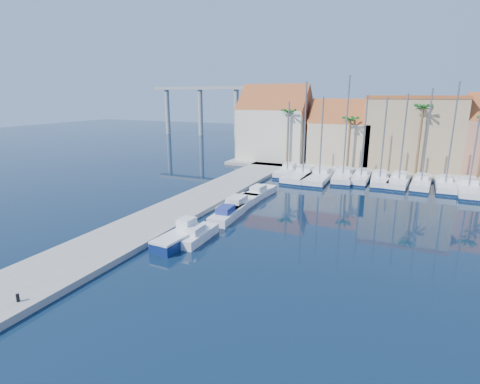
{
  "coord_description": "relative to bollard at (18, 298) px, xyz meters",
  "views": [
    {
      "loc": [
        12.56,
        -18.81,
        12.09
      ],
      "look_at": [
        -1.77,
        13.01,
        3.0
      ],
      "focal_mm": 28.0,
      "sensor_mm": 36.0,
      "label": 1
    }
  ],
  "objects": [
    {
      "name": "motorboat_west_0",
      "position": [
        4.01,
        13.48,
        -0.23
      ],
      "size": [
        1.72,
        5.05,
        1.4
      ],
      "rotation": [
        0.0,
        0.0,
        0.02
      ],
      "color": "white",
      "rests_on": "ground"
    },
    {
      "name": "sailboat_2",
      "position": [
        8.32,
        41.64,
        -0.18
      ],
      "size": [
        3.24,
        12.04,
        11.85
      ],
      "rotation": [
        0.0,
        0.0,
        0.01
      ],
      "color": "white",
      "rests_on": "ground"
    },
    {
      "name": "sailboat_8",
      "position": [
        24.66,
        42.68,
        -0.11
      ],
      "size": [
        2.46,
        8.74,
        13.71
      ],
      "rotation": [
        0.0,
        0.0,
        -0.02
      ],
      "color": "white",
      "rests_on": "ground"
    },
    {
      "name": "fishing_boat",
      "position": [
        3.06,
        12.33,
        -0.1
      ],
      "size": [
        2.17,
        5.61,
        1.93
      ],
      "rotation": [
        0.0,
        0.0,
        -0.06
      ],
      "color": "navy",
      "rests_on": "ground"
    },
    {
      "name": "building_2",
      "position": [
        20.09,
        54.46,
        5.52
      ],
      "size": [
        14.2,
        10.2,
        11.5
      ],
      "color": "tan",
      "rests_on": "shore_north"
    },
    {
      "name": "motorboat_west_1",
      "position": [
        3.79,
        19.77,
        -0.23
      ],
      "size": [
        2.23,
        6.0,
        1.4
      ],
      "rotation": [
        0.0,
        0.0,
        0.06
      ],
      "color": "white",
      "rests_on": "ground"
    },
    {
      "name": "ground",
      "position": [
        7.09,
        6.46,
        -0.74
      ],
      "size": [
        260.0,
        260.0,
        0.0
      ],
      "primitive_type": "plane",
      "color": "black",
      "rests_on": "ground"
    },
    {
      "name": "sailboat_5",
      "position": [
        16.5,
        42.67,
        -0.14
      ],
      "size": [
        2.88,
        8.98,
        11.91
      ],
      "rotation": [
        0.0,
        0.0,
        0.06
      ],
      "color": "white",
      "rests_on": "ground"
    },
    {
      "name": "sailboat_4",
      "position": [
        13.99,
        42.96,
        -0.14
      ],
      "size": [
        2.44,
        8.65,
        12.1
      ],
      "rotation": [
        0.0,
        0.0,
        -0.02
      ],
      "color": "white",
      "rests_on": "ground"
    },
    {
      "name": "motorboat_west_3",
      "position": [
        3.61,
        29.23,
        -0.23
      ],
      "size": [
        2.35,
        6.12,
        1.4
      ],
      "rotation": [
        0.0,
        0.0,
        -0.07
      ],
      "color": "white",
      "rests_on": "ground"
    },
    {
      "name": "motorboat_west_2",
      "position": [
        3.32,
        23.65,
        -0.23
      ],
      "size": [
        2.3,
        7.12,
        1.4
      ],
      "rotation": [
        0.0,
        0.0,
        -0.0
      ],
      "color": "white",
      "rests_on": "ground"
    },
    {
      "name": "quay_west",
      "position": [
        -1.91,
        19.96,
        -0.49
      ],
      "size": [
        6.0,
        77.0,
        0.5
      ],
      "primitive_type": "cube",
      "color": "gray",
      "rests_on": "ground"
    },
    {
      "name": "bollard",
      "position": [
        0.0,
        0.0,
        0.0
      ],
      "size": [
        0.19,
        0.19,
        0.48
      ],
      "primitive_type": "cylinder",
      "color": "black",
      "rests_on": "quay_west"
    },
    {
      "name": "palm_1",
      "position": [
        11.09,
        48.46,
        7.4
      ],
      "size": [
        2.6,
        2.6,
        9.15
      ],
      "color": "brown",
      "rests_on": "shore_north"
    },
    {
      "name": "viaduct",
      "position": [
        -31.98,
        88.46,
        9.51
      ],
      "size": [
        48.0,
        2.2,
        14.45
      ],
      "color": "#9E9E99",
      "rests_on": "ground"
    },
    {
      "name": "sailboat_9",
      "position": [
        27.25,
        42.37,
        -0.17
      ],
      "size": [
        3.07,
        11.47,
        12.65
      ],
      "rotation": [
        0.0,
        0.0,
        -0.0
      ],
      "color": "white",
      "rests_on": "ground"
    },
    {
      "name": "sailboat_3",
      "position": [
        11.39,
        43.01,
        -0.12
      ],
      "size": [
        3.46,
        10.14,
        14.68
      ],
      "rotation": [
        0.0,
        0.0,
        0.08
      ],
      "color": "white",
      "rests_on": "ground"
    },
    {
      "name": "sailboat_0",
      "position": [
        2.93,
        43.1,
        -0.16
      ],
      "size": [
        2.59,
        8.91,
        11.12
      ],
      "rotation": [
        0.0,
        0.0,
        0.03
      ],
      "color": "white",
      "rests_on": "ground"
    },
    {
      "name": "palm_0",
      "position": [
        1.09,
        48.46,
        8.34
      ],
      "size": [
        2.6,
        2.6,
        10.15
      ],
      "color": "brown",
      "rests_on": "shore_north"
    },
    {
      "name": "sailboat_6",
      "position": [
        19.04,
        42.76,
        -0.15
      ],
      "size": [
        3.16,
        9.49,
        12.28
      ],
      "rotation": [
        0.0,
        0.0,
        -0.07
      ],
      "color": "white",
      "rests_on": "ground"
    },
    {
      "name": "palm_2",
      "position": [
        21.09,
        48.46,
        9.28
      ],
      "size": [
        2.6,
        2.6,
        11.15
      ],
      "color": "brown",
      "rests_on": "shore_north"
    },
    {
      "name": "building_0",
      "position": [
        -2.91,
        53.46,
        5.79
      ],
      "size": [
        12.3,
        9.0,
        13.5
      ],
      "color": "beige",
      "rests_on": "shore_north"
    },
    {
      "name": "building_1",
      "position": [
        9.09,
        53.46,
        4.56
      ],
      "size": [
        10.3,
        8.0,
        11.0
      ],
      "color": "#C8B08D",
      "rests_on": "shore_north"
    },
    {
      "name": "sailboat_7",
      "position": [
        21.81,
        42.53,
        -0.12
      ],
      "size": [
        2.96,
        8.84,
        12.91
      ],
      "rotation": [
        0.0,
        0.0,
        -0.08
      ],
      "color": "white",
      "rests_on": "ground"
    },
    {
      "name": "shore_north",
      "position": [
        17.09,
        54.46,
        -0.49
      ],
      "size": [
        54.0,
        16.0,
        0.5
      ],
      "primitive_type": "cube",
      "color": "gray",
      "rests_on": "ground"
    },
    {
      "name": "sailboat_1",
      "position": [
        5.91,
        41.65,
        -0.17
      ],
      "size": [
        3.97,
        12.2,
        13.91
      ],
      "rotation": [
        0.0,
        0.0,
        -0.07
      ],
      "color": "white",
      "rests_on": "ground"
    }
  ]
}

